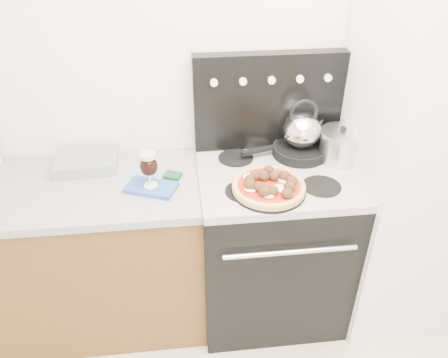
{
  "coord_description": "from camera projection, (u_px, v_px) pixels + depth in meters",
  "views": [
    {
      "loc": [
        -0.38,
        -0.58,
        2.06
      ],
      "look_at": [
        -0.19,
        1.05,
        0.98
      ],
      "focal_mm": 35.0,
      "sensor_mm": 36.0,
      "label": 1
    }
  ],
  "objects": [
    {
      "name": "stove_body",
      "position": [
        271.0,
        246.0,
        2.39
      ],
      "size": [
        0.76,
        0.65,
        0.88
      ],
      "primitive_type": "cube",
      "color": "black",
      "rests_on": "ground"
    },
    {
      "name": "oven_mitt",
      "position": [
        151.0,
        187.0,
        2.03
      ],
      "size": [
        0.26,
        0.21,
        0.02
      ],
      "primitive_type": "cube",
      "rotation": [
        0.0,
        0.0,
        -0.38
      ],
      "color": "#2D509D",
      "rests_on": "countertop"
    },
    {
      "name": "tea_kettle",
      "position": [
        302.0,
        128.0,
        2.18
      ],
      "size": [
        0.2,
        0.2,
        0.21
      ],
      "primitive_type": null,
      "rotation": [
        0.0,
        0.0,
        0.03
      ],
      "color": "silver",
      "rests_on": "skillet"
    },
    {
      "name": "skillet",
      "position": [
        300.0,
        151.0,
        2.25
      ],
      "size": [
        0.34,
        0.34,
        0.05
      ],
      "primitive_type": "cylinder",
      "rotation": [
        0.0,
        0.0,
        0.27
      ],
      "color": "black",
      "rests_on": "cooktop"
    },
    {
      "name": "base_cabinet",
      "position": [
        65.0,
        260.0,
        2.31
      ],
      "size": [
        1.45,
        0.6,
        0.86
      ],
      "primitive_type": "cube",
      "color": "brown",
      "rests_on": "ground"
    },
    {
      "name": "pizza_pan",
      "position": [
        268.0,
        190.0,
        1.98
      ],
      "size": [
        0.41,
        0.41,
        0.01
      ],
      "primitive_type": "cylinder",
      "rotation": [
        0.0,
        0.0,
        0.22
      ],
      "color": "black",
      "rests_on": "cooktop"
    },
    {
      "name": "room_shell",
      "position": [
        324.0,
        243.0,
        1.21
      ],
      "size": [
        3.52,
        3.01,
        2.52
      ],
      "color": "beige",
      "rests_on": "ground"
    },
    {
      "name": "beer_glass",
      "position": [
        149.0,
        170.0,
        1.98
      ],
      "size": [
        0.08,
        0.08,
        0.18
      ],
      "primitive_type": null,
      "rotation": [
        0.0,
        0.0,
        0.03
      ],
      "color": "black",
      "rests_on": "oven_mitt"
    },
    {
      "name": "pizza",
      "position": [
        269.0,
        185.0,
        1.97
      ],
      "size": [
        0.41,
        0.41,
        0.05
      ],
      "primitive_type": null,
      "rotation": [
        0.0,
        0.0,
        -0.26
      ],
      "color": "#EAC555",
      "rests_on": "pizza_pan"
    },
    {
      "name": "stock_pot",
      "position": [
        340.0,
        146.0,
        2.18
      ],
      "size": [
        0.26,
        0.26,
        0.15
      ],
      "primitive_type": "cylinder",
      "rotation": [
        0.0,
        0.0,
        -0.32
      ],
      "color": "silver",
      "rests_on": "cooktop"
    },
    {
      "name": "foil_sheet",
      "position": [
        87.0,
        162.0,
        2.18
      ],
      "size": [
        0.31,
        0.23,
        0.06
      ],
      "primitive_type": "cube",
      "rotation": [
        0.0,
        0.0,
        0.03
      ],
      "color": "silver",
      "rests_on": "countertop"
    },
    {
      "name": "backguard",
      "position": [
        268.0,
        101.0,
        2.22
      ],
      "size": [
        0.76,
        0.08,
        0.5
      ],
      "primitive_type": "cube",
      "color": "black",
      "rests_on": "cooktop"
    },
    {
      "name": "countertop",
      "position": [
        46.0,
        190.0,
        2.06
      ],
      "size": [
        1.48,
        0.63,
        0.04
      ],
      "primitive_type": "cube",
      "color": "#95959F",
      "rests_on": "base_cabinet"
    },
    {
      "name": "fridge",
      "position": [
        417.0,
        161.0,
        2.15
      ],
      "size": [
        0.64,
        0.68,
        1.9
      ],
      "primitive_type": "cube",
      "color": "silver",
      "rests_on": "ground"
    },
    {
      "name": "cooktop",
      "position": [
        276.0,
        175.0,
        2.14
      ],
      "size": [
        0.76,
        0.65,
        0.04
      ],
      "primitive_type": "cube",
      "color": "#ADADB2",
      "rests_on": "stove_body"
    }
  ]
}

